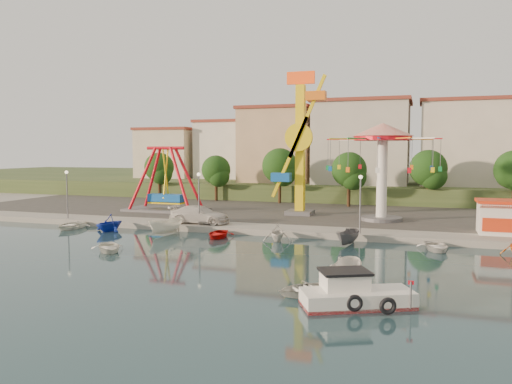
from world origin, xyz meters
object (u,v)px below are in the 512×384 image
at_px(wave_swinger, 382,150).
at_px(cabin_motorboat, 354,296).
at_px(pirate_ship_ride, 166,180).
at_px(kamikaze_tower, 302,146).
at_px(skiff, 346,274).
at_px(rowboat_a, 109,247).
at_px(van, 200,215).

relative_size(wave_swinger, cabin_motorboat, 1.90).
height_order(pirate_ship_ride, cabin_motorboat, pirate_ship_ride).
xyz_separation_m(pirate_ship_ride, cabin_motorboat, (26.94, -29.28, -3.86)).
height_order(pirate_ship_ride, wave_swinger, wave_swinger).
distance_m(kamikaze_tower, skiff, 30.03).
bearing_deg(kamikaze_tower, wave_swinger, -11.28).
bearing_deg(cabin_motorboat, wave_swinger, 65.73).
xyz_separation_m(pirate_ship_ride, rowboat_a, (6.49, -21.32, -4.02)).
bearing_deg(van, rowboat_a, 170.17).
height_order(kamikaze_tower, van, kamikaze_tower).
bearing_deg(rowboat_a, cabin_motorboat, -62.81).
relative_size(pirate_ship_ride, cabin_motorboat, 1.64).
bearing_deg(wave_swinger, skiff, -89.99).
bearing_deg(cabin_motorboat, van, 105.44).
relative_size(kamikaze_tower, rowboat_a, 4.62).
height_order(pirate_ship_ride, van, pirate_ship_ride).
height_order(cabin_motorboat, rowboat_a, cabin_motorboat).
xyz_separation_m(wave_swinger, van, (-17.58, -8.02, -6.69)).
relative_size(cabin_motorboat, van, 0.98).
bearing_deg(cabin_motorboat, skiff, 79.37).
xyz_separation_m(kamikaze_tower, van, (-8.37, -9.86, -7.06)).
bearing_deg(pirate_ship_ride, van, -44.75).
xyz_separation_m(skiff, van, (-17.58, 17.66, 0.65)).
bearing_deg(skiff, rowboat_a, 168.47).
relative_size(kamikaze_tower, skiff, 3.76).
relative_size(rowboat_a, skiff, 0.81).
height_order(rowboat_a, van, van).
relative_size(kamikaze_tower, wave_swinger, 1.42).
xyz_separation_m(wave_swinger, rowboat_a, (-19.55, -20.94, -7.83)).
bearing_deg(cabin_motorboat, kamikaze_tower, 82.16).
relative_size(wave_swinger, van, 1.87).
distance_m(pirate_ship_ride, rowboat_a, 22.64).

